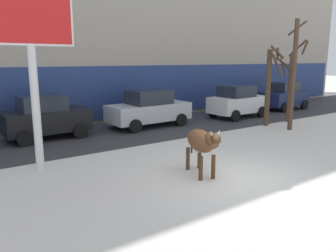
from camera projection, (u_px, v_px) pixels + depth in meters
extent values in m
plane|color=silver|center=(233.00, 179.00, 9.51)|extent=(120.00, 120.00, 0.00)
cube|color=#333338|center=(115.00, 132.00, 15.58)|extent=(60.00, 5.60, 0.01)
cube|color=#A39989|center=(67.00, 2.00, 18.76)|extent=(44.00, 6.00, 13.00)
cube|color=navy|center=(92.00, 94.00, 17.29)|extent=(43.12, 0.10, 2.80)
ellipsoid|color=brown|center=(200.00, 141.00, 9.76)|extent=(0.97, 1.51, 0.64)
cylinder|color=#472D19|center=(213.00, 167.00, 9.49)|extent=(0.12, 0.12, 0.70)
cylinder|color=#472D19|center=(201.00, 168.00, 9.37)|extent=(0.12, 0.12, 0.70)
cylinder|color=#472D19|center=(199.00, 157.00, 10.40)|extent=(0.12, 0.12, 0.70)
cylinder|color=#472D19|center=(188.00, 159.00, 10.28)|extent=(0.12, 0.12, 0.70)
cylinder|color=brown|center=(212.00, 141.00, 9.02)|extent=(0.39, 0.53, 0.44)
ellipsoid|color=#472D19|center=(216.00, 139.00, 8.80)|extent=(0.36, 0.49, 0.28)
cone|color=beige|center=(219.00, 132.00, 8.84)|extent=(0.13, 0.09, 0.15)
cone|color=beige|center=(211.00, 133.00, 8.77)|extent=(0.13, 0.09, 0.15)
cylinder|color=#472D19|center=(192.00, 144.00, 10.42)|extent=(0.06, 0.06, 0.60)
ellipsoid|color=beige|center=(198.00, 149.00, 9.98)|extent=(0.31, 0.34, 0.20)
cylinder|color=silver|center=(36.00, 109.00, 9.91)|extent=(0.24, 0.24, 3.80)
cube|color=silver|center=(28.00, 13.00, 9.37)|extent=(2.53, 0.35, 1.82)
cube|color=red|center=(29.00, 12.00, 9.34)|extent=(2.41, 0.30, 1.70)
cube|color=black|center=(47.00, 121.00, 14.26)|extent=(3.56, 1.82, 0.90)
cube|color=#1E232D|center=(42.00, 103.00, 14.02)|extent=(1.85, 1.56, 0.64)
cylinder|color=black|center=(66.00, 125.00, 15.69)|extent=(0.65, 0.24, 0.64)
cylinder|color=black|center=(80.00, 131.00, 14.35)|extent=(0.65, 0.24, 0.64)
cylinder|color=black|center=(14.00, 131.00, 14.34)|extent=(0.65, 0.24, 0.64)
cylinder|color=black|center=(25.00, 138.00, 13.01)|extent=(0.65, 0.24, 0.64)
cube|color=#B7BABF|center=(149.00, 112.00, 16.81)|extent=(4.26, 1.91, 0.84)
cube|color=#1E232D|center=(149.00, 97.00, 16.66)|extent=(2.05, 1.62, 0.68)
cylinder|color=black|center=(161.00, 115.00, 18.38)|extent=(0.65, 0.24, 0.64)
cylinder|color=black|center=(181.00, 120.00, 17.01)|extent=(0.65, 0.24, 0.64)
cylinder|color=black|center=(117.00, 121.00, 16.77)|extent=(0.65, 0.24, 0.64)
cylinder|color=black|center=(135.00, 126.00, 15.40)|extent=(0.65, 0.24, 0.64)
cube|color=white|center=(238.00, 104.00, 19.42)|extent=(3.56, 1.82, 0.90)
cube|color=#1E232D|center=(236.00, 91.00, 19.18)|extent=(1.85, 1.56, 0.64)
cylinder|color=black|center=(239.00, 108.00, 20.85)|extent=(0.65, 0.24, 0.64)
cylinder|color=black|center=(262.00, 112.00, 19.52)|extent=(0.65, 0.24, 0.64)
cylinder|color=black|center=(213.00, 112.00, 19.51)|extent=(0.65, 0.24, 0.64)
cylinder|color=black|center=(235.00, 116.00, 18.18)|extent=(0.65, 0.24, 0.64)
cube|color=#19234C|center=(284.00, 98.00, 22.53)|extent=(3.56, 1.82, 0.90)
cube|color=#1E232D|center=(283.00, 87.00, 22.28)|extent=(1.85, 1.56, 0.64)
cylinder|color=black|center=(282.00, 102.00, 23.95)|extent=(0.65, 0.24, 0.64)
cylinder|color=black|center=(304.00, 105.00, 22.62)|extent=(0.65, 0.24, 0.64)
cylinder|color=black|center=(262.00, 105.00, 22.61)|extent=(0.65, 0.24, 0.64)
cylinder|color=black|center=(284.00, 107.00, 21.28)|extent=(0.65, 0.24, 0.64)
cylinder|color=#282833|center=(90.00, 114.00, 17.97)|extent=(0.24, 0.24, 0.88)
cube|color=maroon|center=(90.00, 100.00, 17.82)|extent=(0.36, 0.22, 0.64)
sphere|color=beige|center=(89.00, 92.00, 17.73)|extent=(0.20, 0.20, 0.20)
cylinder|color=#282833|center=(147.00, 109.00, 20.00)|extent=(0.24, 0.24, 0.88)
cube|color=brown|center=(147.00, 96.00, 19.85)|extent=(0.36, 0.22, 0.64)
sphere|color=tan|center=(147.00, 89.00, 19.76)|extent=(0.20, 0.20, 0.20)
cylinder|color=#4C3828|center=(289.00, 88.00, 17.83)|extent=(0.18, 0.18, 3.64)
cylinder|color=#4C3828|center=(286.00, 65.00, 17.20)|extent=(0.28, 1.16, 0.81)
cylinder|color=#4C3828|center=(283.00, 67.00, 17.59)|extent=(0.55, 0.82, 0.98)
cylinder|color=#4C3828|center=(287.00, 67.00, 17.34)|extent=(0.15, 0.90, 0.70)
cylinder|color=#4C3828|center=(293.00, 76.00, 15.67)|extent=(0.22, 0.22, 5.18)
cylinder|color=#4C3828|center=(305.00, 48.00, 15.34)|extent=(0.69, 0.70, 0.62)
cylinder|color=#4C3828|center=(297.00, 28.00, 15.58)|extent=(0.52, 0.77, 0.70)
cylinder|color=#4C3828|center=(298.00, 48.00, 15.71)|extent=(0.36, 0.81, 0.81)
cylinder|color=#4C3828|center=(268.00, 88.00, 16.84)|extent=(0.26, 0.26, 3.83)
cylinder|color=#4C3828|center=(278.00, 54.00, 16.39)|extent=(0.71, 0.56, 0.61)
cylinder|color=#4C3828|center=(277.00, 52.00, 16.12)|extent=(0.97, 0.16, 0.64)
cylinder|color=#4C3828|center=(277.00, 66.00, 16.30)|extent=(0.98, 0.24, 1.11)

